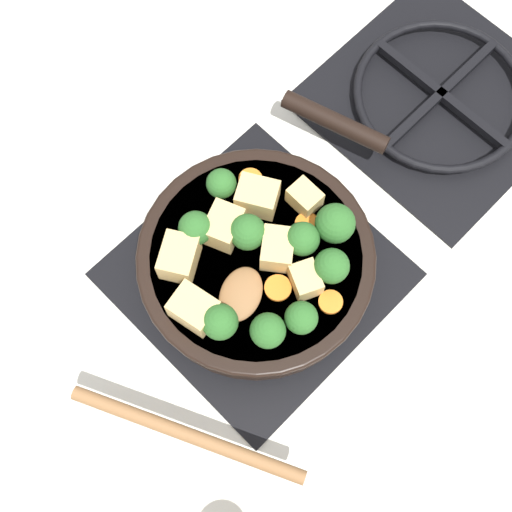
# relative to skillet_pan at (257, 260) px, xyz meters

# --- Properties ---
(ground_plane) EXTENTS (2.40, 2.40, 0.00)m
(ground_plane) POSITION_rel_skillet_pan_xyz_m (0.00, -0.00, -0.05)
(ground_plane) COLOR silver
(front_burner_grate) EXTENTS (0.31, 0.31, 0.03)m
(front_burner_grate) POSITION_rel_skillet_pan_xyz_m (0.00, -0.00, -0.04)
(front_burner_grate) COLOR black
(front_burner_grate) RESTS_ON ground_plane
(rear_burner_grate) EXTENTS (0.31, 0.31, 0.03)m
(rear_burner_grate) POSITION_rel_skillet_pan_xyz_m (0.00, 0.36, -0.04)
(rear_burner_grate) COLOR black
(rear_burner_grate) RESTS_ON ground_plane
(skillet_pan) EXTENTS (0.29, 0.38, 0.05)m
(skillet_pan) POSITION_rel_skillet_pan_xyz_m (0.00, 0.00, 0.00)
(skillet_pan) COLOR black
(skillet_pan) RESTS_ON front_burner_grate
(wooden_spoon) EXTENTS (0.25, 0.26, 0.02)m
(wooden_spoon) POSITION_rel_skillet_pan_xyz_m (0.07, -0.14, 0.03)
(wooden_spoon) COLOR olive
(wooden_spoon) RESTS_ON skillet_pan
(tofu_cube_center_large) EXTENTS (0.05, 0.04, 0.03)m
(tofu_cube_center_large) POSITION_rel_skillet_pan_xyz_m (0.07, 0.01, 0.04)
(tofu_cube_center_large) COLOR #DBB770
(tofu_cube_center_large) RESTS_ON skillet_pan
(tofu_cube_near_handle) EXTENTS (0.05, 0.06, 0.04)m
(tofu_cube_near_handle) POSITION_rel_skillet_pan_xyz_m (-0.05, -0.01, 0.04)
(tofu_cube_near_handle) COLOR #DBB770
(tofu_cube_near_handle) RESTS_ON skillet_pan
(tofu_cube_east_chunk) EXTENTS (0.06, 0.05, 0.04)m
(tofu_cube_east_chunk) POSITION_rel_skillet_pan_xyz_m (-0.00, -0.10, 0.04)
(tofu_cube_east_chunk) COLOR #DBB770
(tofu_cube_east_chunk) RESTS_ON skillet_pan
(tofu_cube_west_chunk) EXTENTS (0.06, 0.06, 0.04)m
(tofu_cube_west_chunk) POSITION_rel_skillet_pan_xyz_m (-0.06, -0.07, 0.04)
(tofu_cube_west_chunk) COLOR #DBB770
(tofu_cube_west_chunk) RESTS_ON skillet_pan
(tofu_cube_back_piece) EXTENTS (0.06, 0.06, 0.04)m
(tofu_cube_back_piece) POSITION_rel_skillet_pan_xyz_m (-0.05, 0.05, 0.04)
(tofu_cube_back_piece) COLOR #DBB770
(tofu_cube_back_piece) RESTS_ON skillet_pan
(tofu_cube_front_piece) EXTENTS (0.04, 0.03, 0.03)m
(tofu_cube_front_piece) POSITION_rel_skillet_pan_xyz_m (-0.01, 0.09, 0.04)
(tofu_cube_front_piece) COLOR #DBB770
(tofu_cube_front_piece) RESTS_ON skillet_pan
(tofu_cube_mid_small) EXTENTS (0.06, 0.06, 0.04)m
(tofu_cube_mid_small) POSITION_rel_skillet_pan_xyz_m (0.02, 0.02, 0.04)
(tofu_cube_mid_small) COLOR #DBB770
(tofu_cube_mid_small) RESTS_ON skillet_pan
(broccoli_floret_near_spoon) EXTENTS (0.04, 0.04, 0.05)m
(broccoli_floret_near_spoon) POSITION_rel_skillet_pan_xyz_m (0.03, 0.04, 0.05)
(broccoli_floret_near_spoon) COLOR #709956
(broccoli_floret_near_spoon) RESTS_ON skillet_pan
(broccoli_floret_center_top) EXTENTS (0.05, 0.05, 0.05)m
(broccoli_floret_center_top) POSITION_rel_skillet_pan_xyz_m (0.04, 0.08, 0.05)
(broccoli_floret_center_top) COLOR #709956
(broccoli_floret_center_top) RESTS_ON skillet_pan
(broccoli_floret_east_rim) EXTENTS (0.04, 0.04, 0.05)m
(broccoli_floret_east_rim) POSITION_rel_skillet_pan_xyz_m (-0.07, -0.03, 0.05)
(broccoli_floret_east_rim) COLOR #709956
(broccoli_floret_east_rim) RESTS_ON skillet_pan
(broccoli_floret_west_rim) EXTENTS (0.04, 0.04, 0.05)m
(broccoli_floret_west_rim) POSITION_rel_skillet_pan_xyz_m (-0.02, 0.00, 0.05)
(broccoli_floret_west_rim) COLOR #709956
(broccoli_floret_west_rim) RESTS_ON skillet_pan
(broccoli_floret_north_edge) EXTENTS (0.04, 0.04, 0.05)m
(broccoli_floret_north_edge) POSITION_rel_skillet_pan_xyz_m (0.09, -0.02, 0.05)
(broccoli_floret_north_edge) COLOR #709956
(broccoli_floret_north_edge) RESTS_ON skillet_pan
(broccoli_floret_south_cluster) EXTENTS (0.04, 0.04, 0.05)m
(broccoli_floret_south_cluster) POSITION_rel_skillet_pan_xyz_m (0.08, 0.04, 0.05)
(broccoli_floret_south_cluster) COLOR #709956
(broccoli_floret_south_cluster) RESTS_ON skillet_pan
(broccoli_floret_mid_floret) EXTENTS (0.04, 0.04, 0.05)m
(broccoli_floret_mid_floret) POSITION_rel_skillet_pan_xyz_m (0.08, -0.06, 0.05)
(broccoli_floret_mid_floret) COLOR #709956
(broccoli_floret_mid_floret) RESTS_ON skillet_pan
(broccoli_floret_small_inner) EXTENTS (0.04, 0.04, 0.04)m
(broccoli_floret_small_inner) POSITION_rel_skillet_pan_xyz_m (-0.09, 0.03, 0.05)
(broccoli_floret_small_inner) COLOR #709956
(broccoli_floret_small_inner) RESTS_ON skillet_pan
(broccoli_floret_tall_stem) EXTENTS (0.04, 0.04, 0.05)m
(broccoli_floret_tall_stem) POSITION_rel_skillet_pan_xyz_m (0.03, -0.09, 0.05)
(broccoli_floret_tall_stem) COLOR #709956
(broccoli_floret_tall_stem) RESTS_ON skillet_pan
(carrot_slice_orange_thin) EXTENTS (0.03, 0.03, 0.01)m
(carrot_slice_orange_thin) POSITION_rel_skillet_pan_xyz_m (-0.07, 0.06, 0.02)
(carrot_slice_orange_thin) COLOR orange
(carrot_slice_orange_thin) RESTS_ON skillet_pan
(carrot_slice_near_center) EXTENTS (0.03, 0.03, 0.01)m
(carrot_slice_near_center) POSITION_rel_skillet_pan_xyz_m (0.02, 0.07, 0.02)
(carrot_slice_near_center) COLOR orange
(carrot_slice_near_center) RESTS_ON skillet_pan
(carrot_slice_edge_slice) EXTENTS (0.03, 0.03, 0.01)m
(carrot_slice_edge_slice) POSITION_rel_skillet_pan_xyz_m (0.10, 0.02, 0.02)
(carrot_slice_edge_slice) COLOR orange
(carrot_slice_edge_slice) RESTS_ON skillet_pan
(carrot_slice_under_broccoli) EXTENTS (0.03, 0.03, 0.01)m
(carrot_slice_under_broccoli) POSITION_rel_skillet_pan_xyz_m (0.05, -0.01, 0.02)
(carrot_slice_under_broccoli) COLOR orange
(carrot_slice_under_broccoli) RESTS_ON skillet_pan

